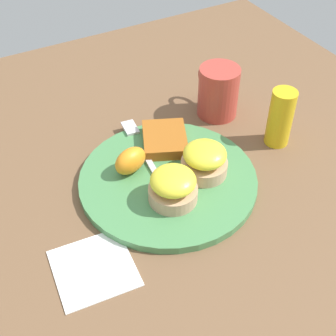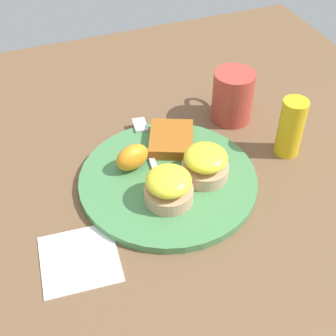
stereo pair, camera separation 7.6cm
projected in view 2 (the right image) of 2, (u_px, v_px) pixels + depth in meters
The scene contains 10 objects.
ground_plane at pixel (168, 183), 0.78m from camera, with size 1.10×1.10×0.00m, color brown.
plate at pixel (168, 180), 0.78m from camera, with size 0.30×0.30×0.01m, color #47844C.
sandwich_benedict_left at pixel (169, 187), 0.72m from camera, with size 0.08×0.08×0.06m.
sandwich_benedict_right at pixel (205, 164), 0.76m from camera, with size 0.08×0.08×0.06m.
hashbrown_patty at pixel (171, 139), 0.83m from camera, with size 0.09×0.08×0.02m, color #9E561A.
orange_wedge at pixel (132, 157), 0.78m from camera, with size 0.06×0.04×0.04m, color orange.
fork at pixel (147, 146), 0.83m from camera, with size 0.20×0.04×0.00m.
cup at pixel (232, 96), 0.88m from camera, with size 0.11×0.08×0.10m.
napkin at pixel (79, 258), 0.67m from camera, with size 0.11×0.11×0.00m, color white.
condiment_bottle at pixel (291, 128), 0.81m from camera, with size 0.04×0.04×0.11m, color gold.
Camera 2 is at (-0.52, 0.20, 0.55)m, focal length 50.00 mm.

